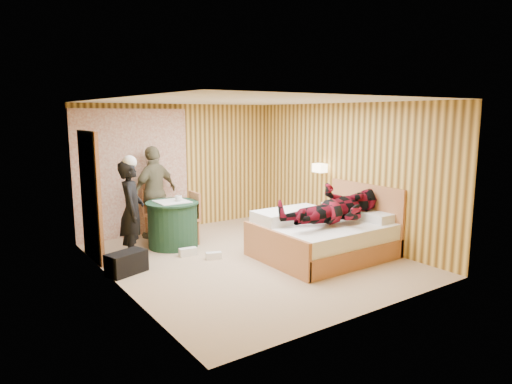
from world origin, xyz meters
TOP-DOWN VIEW (x-y plane):
  - floor at (0.00, 0.00)m, footprint 4.20×5.00m
  - ceiling at (0.00, 0.00)m, footprint 4.20×5.00m
  - wall_back at (0.00, 2.50)m, footprint 4.20×0.02m
  - wall_left at (-2.10, 0.00)m, footprint 0.02×5.00m
  - wall_right at (2.10, 0.00)m, footprint 0.02×5.00m
  - curtain at (-1.00, 2.43)m, footprint 2.20×0.08m
  - doorway at (-2.06, 1.40)m, footprint 0.06×0.90m
  - wall_lamp at (1.92, 0.45)m, footprint 0.26×0.24m
  - bed at (1.12, -0.56)m, footprint 2.06×1.62m
  - nightstand at (1.88, 0.15)m, footprint 0.44×0.60m
  - round_table at (-0.71, 1.31)m, footprint 0.92×0.92m
  - chair_far at (-0.72, 2.03)m, footprint 0.45×0.45m
  - chair_near at (-0.38, 1.33)m, footprint 0.43×0.43m
  - duffel_bag at (-1.85, 0.43)m, footprint 0.64×0.47m
  - sneaker_left at (-0.73, 0.69)m, footprint 0.30×0.16m
  - sneaker_right at (-0.47, 0.29)m, footprint 0.27×0.18m
  - woman_standing at (-1.54, 0.99)m, footprint 0.59×0.69m
  - man_at_table at (-0.71, 2.08)m, footprint 1.09×0.76m
  - man_on_bed at (1.15, -0.79)m, footprint 0.86×0.67m
  - book_lower at (1.88, 0.10)m, footprint 0.18×0.24m
  - book_upper at (1.88, 0.10)m, footprint 0.23×0.27m
  - cup_nightstand at (1.88, 0.28)m, footprint 0.13×0.13m
  - cup_table at (-0.61, 1.26)m, footprint 0.15×0.15m

SIDE VIEW (x-z plane):
  - floor at x=0.00m, z-range -0.01..0.01m
  - sneaker_right at x=-0.47m, z-range 0.00..0.11m
  - sneaker_left at x=-0.73m, z-range 0.00..0.13m
  - duffel_bag at x=-1.85m, z-range 0.00..0.32m
  - nightstand at x=1.88m, z-range 0.01..0.59m
  - bed at x=1.12m, z-range -0.23..0.88m
  - round_table at x=-0.71m, z-range 0.00..0.82m
  - chair_near at x=-0.38m, z-range 0.07..1.00m
  - chair_far at x=-0.72m, z-range 0.07..1.00m
  - book_lower at x=1.88m, z-range 0.58..0.60m
  - book_upper at x=1.88m, z-range 0.60..0.62m
  - cup_nightstand at x=1.88m, z-range 0.58..0.67m
  - woman_standing at x=-1.54m, z-range 0.00..1.59m
  - cup_table at x=-0.61m, z-range 0.81..0.91m
  - man_at_table at x=-0.71m, z-range 0.00..1.72m
  - man_on_bed at x=1.15m, z-range 0.10..1.87m
  - doorway at x=-2.06m, z-range 0.00..2.05m
  - curtain at x=-1.00m, z-range 0.00..2.40m
  - wall_back at x=0.00m, z-range 0.00..2.50m
  - wall_left at x=-2.10m, z-range 0.00..2.50m
  - wall_right at x=2.10m, z-range 0.00..2.50m
  - wall_lamp at x=1.92m, z-range 1.22..1.38m
  - ceiling at x=0.00m, z-range 2.50..2.50m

